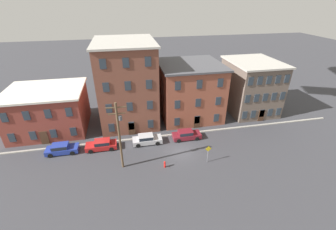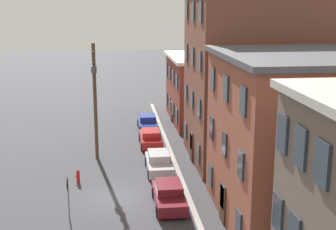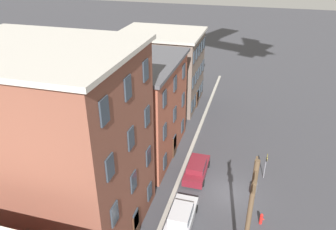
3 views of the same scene
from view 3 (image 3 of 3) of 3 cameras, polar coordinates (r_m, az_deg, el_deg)
The scene contains 10 objects.
ground_plane at distance 29.48m, azimuth 10.49°, elevation -13.14°, with size 200.00×200.00×0.00m, color #38383D.
kerb_strip at distance 29.91m, azimuth 1.75°, elevation -11.72°, with size 56.00×0.36×0.16m, color #9E998E.
apartment_midblock at distance 23.69m, azimuth -19.58°, elevation -4.99°, with size 9.71×12.09×13.72m.
apartment_far at distance 32.59m, azimuth -7.61°, elevation 1.53°, with size 10.79×10.72×9.70m.
apartment_annex at distance 42.94m, azimuth -1.22°, elevation 8.13°, with size 8.72×10.34×9.55m.
car_silver at distance 25.91m, azimuth 2.29°, elevation -17.21°, with size 4.40×1.92×1.43m.
car_maroon at distance 30.55m, azimuth 5.00°, elevation -9.27°, with size 4.40×1.92×1.43m.
caution_sign at distance 30.80m, azimuth 16.72°, elevation -7.84°, with size 0.90×0.08×2.66m.
utility_pole at distance 19.87m, azimuth 13.86°, elevation -17.25°, with size 2.40×0.44×9.30m.
fire_hydrant at distance 27.05m, azimuth 15.92°, elevation -16.96°, with size 0.24×0.34×0.96m.
Camera 3 is at (-22.59, -0.91, 18.92)m, focal length 35.00 mm.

